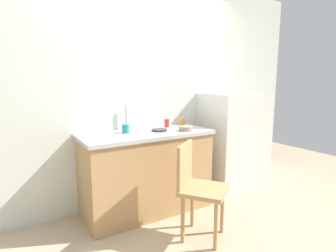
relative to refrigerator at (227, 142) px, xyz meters
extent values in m
plane|color=tan|center=(-1.08, -0.65, -0.65)|extent=(8.00, 8.00, 0.00)
cube|color=silver|center=(-1.08, 0.35, 0.69)|extent=(4.80, 0.10, 2.66)
cube|color=tan|center=(-1.21, 0.00, -0.21)|extent=(1.39, 0.60, 0.86)
cube|color=#B7B7BC|center=(-1.21, 0.00, 0.24)|extent=(1.43, 0.64, 0.04)
cylinder|color=#B7B7BC|center=(-1.33, 0.25, 0.40)|extent=(0.02, 0.02, 0.28)
cube|color=silver|center=(0.00, 0.00, 0.00)|extent=(0.60, 0.60, 1.29)
cylinder|color=tan|center=(-1.05, -0.98, -0.42)|extent=(0.04, 0.04, 0.45)
cylinder|color=tan|center=(-0.81, -0.80, -0.42)|extent=(0.04, 0.04, 0.45)
cylinder|color=tan|center=(-1.23, -0.74, -0.42)|extent=(0.04, 0.04, 0.45)
cylinder|color=tan|center=(-0.99, -0.56, -0.42)|extent=(0.04, 0.04, 0.45)
cube|color=tan|center=(-1.02, -0.77, -0.18)|extent=(0.56, 0.56, 0.04)
cube|color=tan|center=(-1.13, -0.62, 0.04)|extent=(0.31, 0.24, 0.40)
cylinder|color=gray|center=(-0.81, -0.17, 0.28)|extent=(0.15, 0.15, 0.05)
cylinder|color=#2D2D2D|center=(-1.06, -0.03, 0.27)|extent=(0.17, 0.17, 0.02)
cylinder|color=teal|center=(-1.42, 0.06, 0.31)|extent=(0.08, 0.08, 0.09)
cylinder|color=orange|center=(-0.62, 0.17, 0.30)|extent=(0.07, 0.07, 0.08)
cylinder|color=red|center=(-0.86, 0.15, 0.31)|extent=(0.06, 0.06, 0.10)
camera|label=1|loc=(-2.51, -2.58, 0.81)|focal=28.78mm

